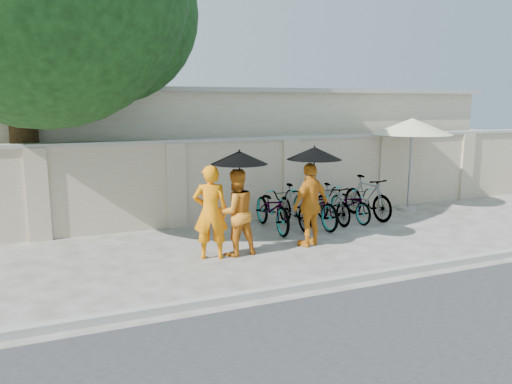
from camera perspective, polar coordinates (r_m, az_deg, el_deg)
name	(u,v)px	position (r m, az deg, el deg)	size (l,w,h in m)	color
ground	(268,258)	(9.61, 1.43, -7.59)	(80.00, 80.00, 0.00)	#B5B0A8
kerb	(312,285)	(8.16, 6.45, -10.51)	(40.00, 0.16, 0.12)	#A0A099
compound_wall	(252,180)	(12.64, -0.41, 1.39)	(20.00, 0.30, 2.00)	beige
building_behind	(236,144)	(16.44, -2.28, 5.54)	(14.00, 6.00, 3.20)	beige
monk_left	(211,212)	(9.42, -5.22, -2.33)	(0.66, 0.43, 1.80)	orange
monk_center	(236,212)	(9.64, -2.33, -2.34)	(0.82, 0.64, 1.69)	orange
parasol_center	(239,158)	(9.41, -1.92, 3.96)	(1.08, 1.08, 1.08)	black
monk_right	(311,205)	(10.31, 6.25, -1.45)	(1.01, 0.42, 1.73)	orange
parasol_right	(314,153)	(10.09, 6.69, 4.43)	(1.11, 1.11, 1.08)	black
patio_umbrella	(412,127)	(14.10, 17.42, 7.06)	(2.17, 2.17, 2.52)	#A0A099
bike_0	(273,208)	(11.59, 1.91, -1.84)	(0.69, 1.98, 1.04)	gray
bike_1	(295,207)	(11.77, 4.45, -1.69)	(0.48, 1.71, 1.03)	gray
bike_2	(315,205)	(12.03, 6.77, -1.47)	(0.69, 1.96, 1.03)	gray
bike_3	(332,204)	(12.40, 8.73, -1.33)	(0.45, 1.60, 0.96)	gray
bike_4	(350,203)	(12.73, 10.73, -1.29)	(0.58, 1.67, 0.88)	gray
bike_5	(367,197)	(13.07, 12.61, -0.58)	(0.51, 1.81, 1.09)	gray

